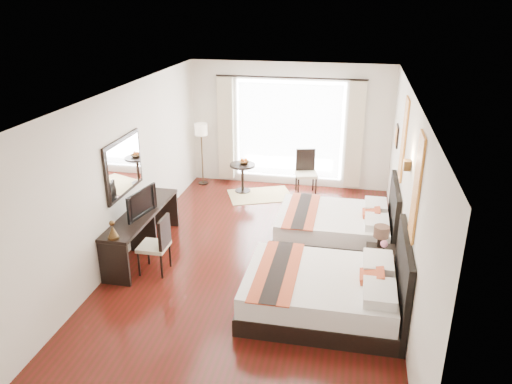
% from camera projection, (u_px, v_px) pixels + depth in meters
% --- Properties ---
extents(floor, '(4.50, 7.50, 0.01)m').
position_uv_depth(floor, '(257.00, 263.00, 8.29)').
color(floor, '#38140A').
rests_on(floor, ground).
extents(ceiling, '(4.50, 7.50, 0.02)m').
position_uv_depth(ceiling, '(257.00, 95.00, 7.25)').
color(ceiling, white).
rests_on(ceiling, wall_headboard).
extents(wall_headboard, '(0.01, 7.50, 2.80)m').
position_uv_depth(wall_headboard, '(406.00, 195.00, 7.35)').
color(wall_headboard, silver).
rests_on(wall_headboard, floor).
extents(wall_desk, '(0.01, 7.50, 2.80)m').
position_uv_depth(wall_desk, '(123.00, 175.00, 8.18)').
color(wall_desk, silver).
rests_on(wall_desk, floor).
extents(wall_window, '(4.50, 0.01, 2.80)m').
position_uv_depth(wall_window, '(290.00, 126.00, 11.17)').
color(wall_window, silver).
rests_on(wall_window, floor).
extents(wall_entry, '(4.50, 0.01, 2.80)m').
position_uv_depth(wall_entry, '(173.00, 334.00, 4.36)').
color(wall_entry, silver).
rests_on(wall_entry, floor).
extents(window_glass, '(2.40, 0.02, 2.20)m').
position_uv_depth(window_glass, '(289.00, 130.00, 11.20)').
color(window_glass, white).
rests_on(window_glass, wall_window).
extents(sheer_curtain, '(2.30, 0.02, 2.10)m').
position_uv_depth(sheer_curtain, '(289.00, 131.00, 11.14)').
color(sheer_curtain, white).
rests_on(sheer_curtain, wall_window).
extents(drape_left, '(0.35, 0.14, 2.35)m').
position_uv_depth(drape_left, '(226.00, 129.00, 11.38)').
color(drape_left, '#B3AD8B').
rests_on(drape_left, floor).
extents(drape_right, '(0.35, 0.14, 2.35)m').
position_uv_depth(drape_right, '(355.00, 136.00, 10.85)').
color(drape_right, '#B3AD8B').
rests_on(drape_right, floor).
extents(art_panel_near, '(0.03, 0.50, 1.35)m').
position_uv_depth(art_panel_near, '(417.00, 187.00, 6.13)').
color(art_panel_near, maroon).
rests_on(art_panel_near, wall_headboard).
extents(art_panel_far, '(0.03, 0.50, 1.35)m').
position_uv_depth(art_panel_far, '(404.00, 139.00, 8.13)').
color(art_panel_far, maroon).
rests_on(art_panel_far, wall_headboard).
extents(wall_sconce, '(0.10, 0.14, 0.14)m').
position_uv_depth(wall_sconce, '(407.00, 165.00, 7.01)').
color(wall_sconce, '#422E17').
rests_on(wall_sconce, wall_headboard).
extents(mirror_frame, '(0.04, 1.25, 0.95)m').
position_uv_depth(mirror_frame, '(123.00, 166.00, 8.12)').
color(mirror_frame, black).
rests_on(mirror_frame, wall_desk).
extents(mirror_glass, '(0.01, 1.12, 0.82)m').
position_uv_depth(mirror_glass, '(125.00, 166.00, 8.11)').
color(mirror_glass, white).
rests_on(mirror_glass, mirror_frame).
extents(bed_near, '(2.18, 1.70, 1.23)m').
position_uv_depth(bed_near, '(327.00, 291.00, 6.92)').
color(bed_near, black).
rests_on(bed_near, floor).
extents(bed_far, '(2.06, 1.61, 1.16)m').
position_uv_depth(bed_far, '(338.00, 225.00, 8.92)').
color(bed_far, black).
rests_on(bed_far, floor).
extents(nightstand, '(0.44, 0.55, 0.53)m').
position_uv_depth(nightstand, '(380.00, 266.00, 7.67)').
color(nightstand, black).
rests_on(nightstand, floor).
extents(table_lamp, '(0.23, 0.23, 0.37)m').
position_uv_depth(table_lamp, '(381.00, 233.00, 7.62)').
color(table_lamp, black).
rests_on(table_lamp, nightstand).
extents(vase, '(0.13, 0.13, 0.12)m').
position_uv_depth(vase, '(383.00, 252.00, 7.46)').
color(vase, black).
rests_on(vase, nightstand).
extents(console_desk, '(0.50, 2.20, 0.76)m').
position_uv_depth(console_desk, '(143.00, 232.00, 8.51)').
color(console_desk, black).
rests_on(console_desk, floor).
extents(television, '(0.25, 0.79, 0.45)m').
position_uv_depth(television, '(138.00, 202.00, 8.18)').
color(television, black).
rests_on(television, console_desk).
extents(bronze_figurine, '(0.21, 0.21, 0.26)m').
position_uv_depth(bronze_figurine, '(113.00, 231.00, 7.41)').
color(bronze_figurine, '#422E17').
rests_on(bronze_figurine, console_desk).
extents(desk_chair, '(0.45, 0.45, 0.96)m').
position_uv_depth(desk_chair, '(156.00, 255.00, 7.94)').
color(desk_chair, beige).
rests_on(desk_chair, floor).
extents(floor_lamp, '(0.29, 0.29, 1.44)m').
position_uv_depth(floor_lamp, '(201.00, 134.00, 11.26)').
color(floor_lamp, black).
rests_on(floor_lamp, floor).
extents(side_table, '(0.56, 0.56, 0.65)m').
position_uv_depth(side_table, '(243.00, 178.00, 11.13)').
color(side_table, black).
rests_on(side_table, floor).
extents(fruit_bowl, '(0.31, 0.31, 0.06)m').
position_uv_depth(fruit_bowl, '(244.00, 163.00, 11.02)').
color(fruit_bowl, '#4D301B').
rests_on(fruit_bowl, side_table).
extents(window_chair, '(0.55, 0.55, 0.98)m').
position_uv_depth(window_chair, '(306.00, 181.00, 11.04)').
color(window_chair, beige).
rests_on(window_chair, floor).
extents(jute_rug, '(1.60, 1.37, 0.01)m').
position_uv_depth(jute_rug, '(260.00, 195.00, 11.03)').
color(jute_rug, tan).
rests_on(jute_rug, floor).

